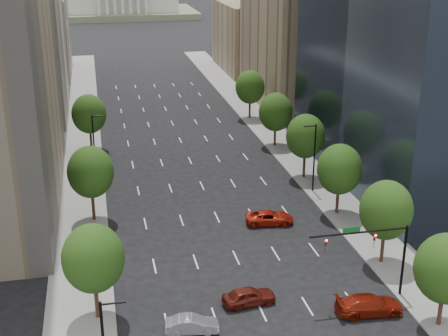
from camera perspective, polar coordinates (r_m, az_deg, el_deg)
sidewalk_left at (r=80.90m, az=-12.91°, el=-2.38°), size 6.00×200.00×0.15m
sidewalk_right at (r=85.68m, az=8.23°, el=-0.76°), size 6.00×200.00×0.15m
midrise_cream_left at (r=119.21m, az=-18.18°, el=13.06°), size 14.00×30.00×35.00m
filler_left at (r=152.88m, az=-16.70°, el=11.39°), size 14.00×26.00×18.00m
parking_tan_right at (r=121.94m, az=6.42°, el=12.87°), size 14.00×30.00×30.00m
filler_right at (r=154.29m, az=2.46°, el=11.91°), size 14.00×26.00×16.00m
tree_right_0 at (r=54.29m, az=19.63°, el=-8.67°), size 5.20×5.20×8.39m
tree_right_1 at (r=62.67m, az=14.60°, el=-3.75°), size 5.20×5.20×8.75m
tree_right_2 at (r=72.79m, az=10.51°, el=-0.12°), size 5.20×5.20×8.61m
tree_right_3 at (r=83.29m, az=7.46°, el=2.90°), size 5.20×5.20×8.89m
tree_right_4 at (r=96.18m, az=4.74°, el=5.11°), size 5.20×5.20×8.46m
tree_right_5 at (r=111.06m, az=2.40°, el=7.39°), size 5.20×5.20×8.75m
tree_left_0 at (r=53.08m, az=-11.87°, el=-8.10°), size 5.20×5.20×8.75m
tree_left_1 at (r=71.28m, az=-12.10°, el=-0.37°), size 5.20×5.20×8.97m
tree_left_2 at (r=96.16m, az=-12.24°, el=4.85°), size 5.20×5.20×8.68m
streetlight_rn at (r=78.97m, az=8.22°, el=1.08°), size 1.70×0.20×9.00m
streetlight_ln at (r=83.92m, az=-11.75°, el=2.02°), size 1.70×0.20×9.00m
traffic_signal at (r=56.63m, az=14.01°, el=-7.03°), size 9.12×0.40×7.38m
foothills at (r=619.87m, az=-7.68°, el=13.86°), size 720.00×413.00×263.00m
car_red_near at (r=56.49m, az=13.12°, el=-12.07°), size 6.03×2.76×1.71m
car_maroon at (r=56.36m, az=2.29°, el=-11.62°), size 4.96×2.45×1.63m
car_silver at (r=52.92m, az=-2.94°, el=-14.11°), size 4.56×2.09×1.45m
car_red_far at (r=71.15m, az=4.17°, el=-4.54°), size 5.68×3.11×1.51m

